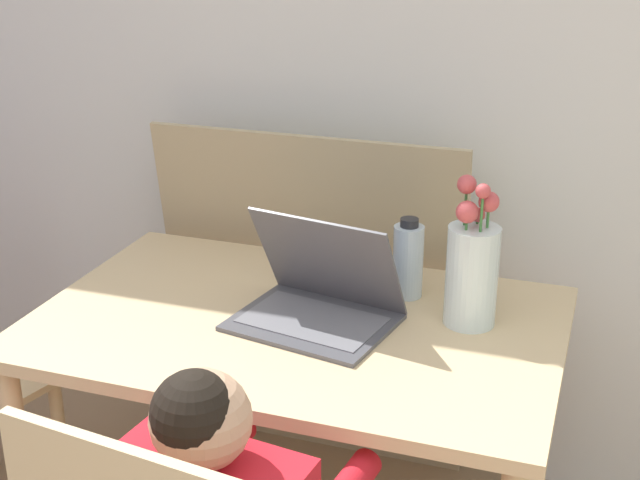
{
  "coord_description": "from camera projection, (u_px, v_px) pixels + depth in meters",
  "views": [
    {
      "loc": [
        0.4,
        -0.05,
        1.59
      ],
      "look_at": [
        -0.19,
        1.64,
        0.89
      ],
      "focal_mm": 50.0,
      "sensor_mm": 36.0,
      "label": 1
    }
  ],
  "objects": [
    {
      "name": "wall_back",
      "position": [
        464.0,
        38.0,
        2.25
      ],
      "size": [
        6.4,
        0.05,
        2.5
      ],
      "color": "silver",
      "rests_on": "ground_plane"
    },
    {
      "name": "dining_table",
      "position": [
        297.0,
        355.0,
        2.0
      ],
      "size": [
        1.16,
        0.75,
        0.71
      ],
      "color": "#D6B784",
      "rests_on": "ground_plane"
    },
    {
      "name": "laptop",
      "position": [
        319.0,
        297.0,
        1.95
      ],
      "size": [
        0.38,
        0.32,
        0.24
      ],
      "rotation": [
        0.0,
        0.0,
        -0.18
      ],
      "color": "#4C4C51",
      "rests_on": "dining_table"
    },
    {
      "name": "flower_vase",
      "position": [
        472.0,
        268.0,
        1.91
      ],
      "size": [
        0.11,
        0.11,
        0.33
      ],
      "color": "silver",
      "rests_on": "dining_table"
    },
    {
      "name": "water_bottle",
      "position": [
        408.0,
        260.0,
        2.05
      ],
      "size": [
        0.07,
        0.07,
        0.19
      ],
      "color": "silver",
      "rests_on": "dining_table"
    },
    {
      "name": "cardboard_panel",
      "position": [
        312.0,
        304.0,
        2.52
      ],
      "size": [
        0.87,
        0.16,
        1.02
      ],
      "color": "tan",
      "rests_on": "ground_plane"
    }
  ]
}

